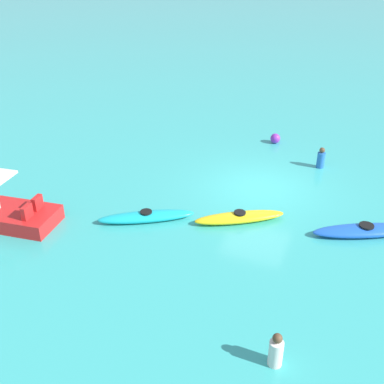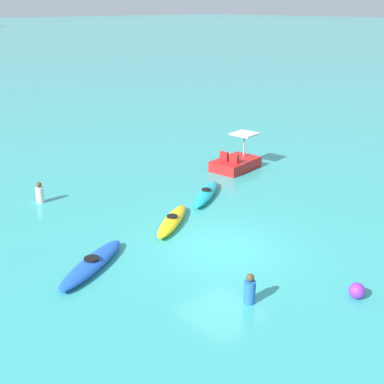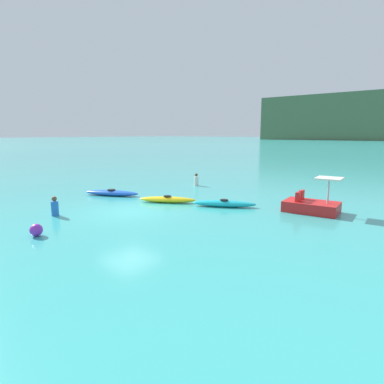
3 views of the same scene
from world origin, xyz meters
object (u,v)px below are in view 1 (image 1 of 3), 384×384
Objects in this scene: person_near_shore at (321,159)px; person_by_kayaks at (276,351)px; buoy_purple at (275,138)px; kayak_cyan at (146,217)px; kayak_blue at (366,230)px; kayak_yellow at (240,217)px; pedal_boat_red at (19,215)px.

person_by_kayaks is (-0.59, 10.62, 0.00)m from person_near_shore.
buoy_purple is at bearing -76.93° from person_by_kayaks.
person_near_shore is (-4.73, -6.38, 0.22)m from kayak_cyan.
person_by_kayaks is (1.48, 6.10, 0.22)m from kayak_blue.
kayak_blue is at bearing -169.29° from kayak_yellow.
person_by_kayaks is (-5.32, 4.24, 0.22)m from kayak_cyan.
person_by_kayaks is (-2.90, 12.51, 0.16)m from buoy_purple.
kayak_blue is at bearing -161.24° from pedal_boat_red.
pedal_boat_red reaches higher than kayak_cyan.
person_by_kayaks reaches higher than buoy_purple.
kayak_yellow is 5.89m from person_by_kayaks.
person_by_kayaks is at bearing 93.17° from person_near_shore.
kayak_yellow is at bearing -65.52° from person_by_kayaks.
pedal_boat_red is at bearing 58.24° from buoy_purple.
kayak_yellow and kayak_cyan have the same top height.
kayak_blue is 7.47× the size of buoy_purple.
buoy_purple reaches higher than kayak_blue.
buoy_purple is (-2.42, -8.27, 0.06)m from kayak_cyan.
pedal_boat_red is (3.77, 1.73, 0.17)m from kayak_cyan.
kayak_blue is 4.98m from person_near_shore.
buoy_purple is (0.46, -7.15, 0.06)m from kayak_yellow.
person_by_kayaks reaches higher than kayak_yellow.
person_near_shore reaches higher than buoy_purple.
pedal_boat_red is at bearing 43.65° from person_near_shore.
person_near_shore is at bearing -126.56° from kayak_cyan.
kayak_yellow is 7.16m from buoy_purple.
kayak_cyan is at bearing 53.44° from person_near_shore.
person_near_shore is 10.64m from person_by_kayaks.
kayak_yellow is 5.58m from person_near_shore.
kayak_cyan is at bearing 73.70° from buoy_purple.
person_near_shore is at bearing -136.35° from pedal_boat_red.
kayak_cyan is 1.18× the size of pedal_boat_red.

